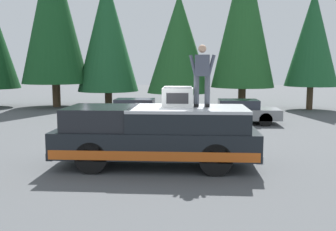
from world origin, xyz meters
TOP-DOWN VIEW (x-y plane):
  - ground_plane at (0.00, 0.00)m, footprint 90.00×90.00m
  - pickup_truck at (-0.44, -0.43)m, footprint 2.01×5.54m
  - compressor_unit at (-0.35, -1.02)m, footprint 0.65×0.84m
  - person_on_truck_bed at (-0.28, -1.68)m, footprint 0.29×0.72m
  - parked_car_grey at (7.48, -3.58)m, footprint 1.64×4.10m
  - parked_car_navy at (7.60, 1.46)m, footprint 1.64×4.10m
  - conifer_far_left at (13.68, -8.92)m, footprint 3.25×3.25m
  - conifer_left at (14.00, -4.69)m, footprint 4.04×4.04m
  - conifer_center_left at (14.42, -0.56)m, footprint 4.21×4.21m
  - conifer_center_right at (14.96, 4.33)m, footprint 4.15×4.15m
  - conifer_right at (14.35, 7.78)m, footprint 4.40×4.40m

SIDE VIEW (x-z plane):
  - ground_plane at x=0.00m, z-range 0.00..0.00m
  - parked_car_grey at x=7.48m, z-range 0.00..1.16m
  - parked_car_navy at x=7.60m, z-range 0.00..1.16m
  - pickup_truck at x=-0.44m, z-range 0.05..1.70m
  - compressor_unit at x=-0.35m, z-range 1.65..2.21m
  - person_on_truck_bed at x=-0.28m, z-range 1.71..3.40m
  - conifer_center_left at x=14.42m, z-range 0.49..8.00m
  - conifer_far_left at x=13.68m, z-range 0.74..8.25m
  - conifer_center_right at x=14.96m, z-range 0.51..9.36m
  - conifer_left at x=14.00m, z-range 0.69..11.05m
  - conifer_right at x=14.35m, z-range 0.78..11.87m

